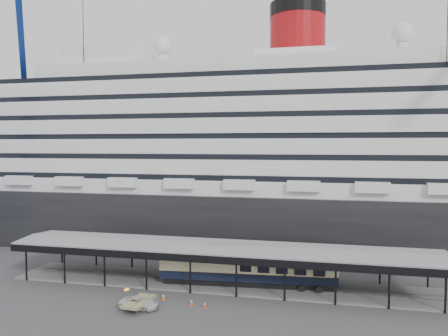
% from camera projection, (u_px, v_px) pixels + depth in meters
% --- Properties ---
extents(ground, '(200.00, 200.00, 0.00)m').
position_uv_depth(ground, '(211.00, 298.00, 52.21)').
color(ground, '#3E3E41').
rests_on(ground, ground).
extents(cruise_ship, '(130.00, 30.00, 43.90)m').
position_uv_depth(cruise_ship, '(254.00, 145.00, 82.39)').
color(cruise_ship, black).
rests_on(cruise_ship, ground).
extents(platform_canopy, '(56.00, 9.18, 5.30)m').
position_uv_depth(platform_canopy, '(221.00, 267.00, 56.96)').
color(platform_canopy, slate).
rests_on(platform_canopy, ground).
extents(port_truck, '(4.67, 2.49, 1.25)m').
position_uv_depth(port_truck, '(139.00, 303.00, 48.71)').
color(port_truck, silver).
rests_on(port_truck, ground).
extents(pullman_carriage, '(22.77, 4.68, 22.20)m').
position_uv_depth(pullman_carriage, '(248.00, 266.00, 56.15)').
color(pullman_carriage, black).
rests_on(pullman_carriage, ground).
extents(traffic_cone_left, '(0.48, 0.48, 0.77)m').
position_uv_depth(traffic_cone_left, '(163.00, 297.00, 51.41)').
color(traffic_cone_left, orange).
rests_on(traffic_cone_left, ground).
extents(traffic_cone_mid, '(0.37, 0.37, 0.71)m').
position_uv_depth(traffic_cone_mid, '(191.00, 302.00, 49.70)').
color(traffic_cone_mid, '#FB440D').
rests_on(traffic_cone_mid, ground).
extents(traffic_cone_right, '(0.38, 0.38, 0.67)m').
position_uv_depth(traffic_cone_right, '(205.00, 305.00, 48.98)').
color(traffic_cone_right, '#F2400D').
rests_on(traffic_cone_right, ground).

